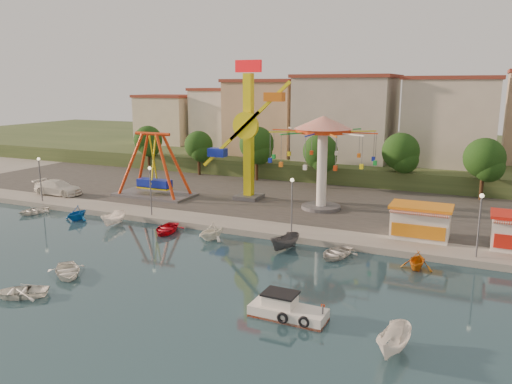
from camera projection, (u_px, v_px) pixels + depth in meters
The scene contains 36 objects.
ground at pixel (136, 272), 38.84m from camera, with size 200.00×200.00×0.00m, color #152E3B.
quay_deck at pixel (343, 161), 93.88m from camera, with size 200.00×100.00×0.60m, color #9E998E.
asphalt_pad at pixel (280, 191), 65.38m from camera, with size 90.00×28.00×0.01m, color #4C4944.
hill_terrace at pixel (350, 151), 98.07m from camera, with size 200.00×60.00×3.00m, color #384C26.
pirate_ship_ride at pixel (154, 166), 62.00m from camera, with size 10.00×5.00×8.00m.
kamikaze_tower at pixel (251, 135), 59.03m from camera, with size 7.66×3.10×16.50m.
wave_swinger at pixel (323, 142), 54.59m from camera, with size 11.60×11.60×10.40m.
booth_left at pixel (420, 221), 45.24m from camera, with size 5.40×3.78×3.08m.
lamp_post_0 at pixel (41, 180), 59.50m from camera, with size 0.14×0.14×5.00m, color #59595E.
lamp_post_1 at pixel (151, 192), 52.99m from camera, with size 0.14×0.14×5.00m, color #59595E.
lamp_post_2 at pixel (292, 207), 46.49m from camera, with size 0.14×0.14×5.00m, color #59595E.
lamp_post_3 at pixel (479, 227), 39.98m from camera, with size 0.14×0.14×5.00m, color #59595E.
tree_0 at pixel (148, 140), 81.12m from camera, with size 4.60×4.60×7.19m.
tree_1 at pixel (199, 145), 76.46m from camera, with size 4.35×4.35×6.80m.
tree_2 at pixel (257, 144), 71.86m from camera, with size 5.02×5.02×7.85m.
tree_3 at pixel (320, 152), 66.58m from camera, with size 4.68×4.68×7.32m.
tree_4 at pixel (401, 151), 65.13m from camera, with size 4.86×4.86×7.60m.
tree_5 at pixel (484, 158), 59.46m from camera, with size 4.83×4.83×7.54m.
building_0 at pixel (144, 114), 91.47m from camera, with size 9.26×9.53×11.87m, color beige.
building_1 at pixel (216, 123), 91.64m from camera, with size 12.33×9.01×8.63m, color silver.
building_2 at pixel (284, 118), 86.53m from camera, with size 11.95×9.28×11.23m, color tan.
building_3 at pixel (358, 128), 78.33m from camera, with size 12.59×10.50×9.20m, color beige.
building_4 at pixel (451, 129), 75.87m from camera, with size 10.75×9.23×9.24m, color beige.
cabin_motorboat at pixel (286, 311), 31.19m from camera, with size 4.87×2.03×1.71m.
rowboat_a at pixel (67, 271), 37.99m from camera, with size 2.76×3.87×0.80m, color white.
rowboat_b at pixel (20, 291), 34.29m from camera, with size 2.64×3.70×0.77m, color white.
skiff at pixel (394, 342), 26.92m from camera, with size 1.40×3.71×1.43m, color white.
van at pixel (58, 188), 63.22m from camera, with size 2.59×6.38×1.85m, color white.
moored_boat_0 at pixel (33, 210), 56.41m from camera, with size 2.50×3.50×0.73m, color white.
moored_boat_1 at pixel (77, 213), 53.67m from camera, with size 2.60×3.01×1.58m, color blue.
moored_boat_2 at pixel (114, 219), 51.66m from camera, with size 1.35×3.60×1.39m, color white.
moored_boat_3 at pixel (166, 229), 49.07m from camera, with size 2.85×3.99×0.83m, color red.
moored_boat_4 at pixel (212, 231), 46.89m from camera, with size 2.73×3.16×1.66m, color white.
moored_boat_5 at pixel (285, 242), 43.90m from camera, with size 1.38×3.67×1.42m, color #4F5054.
moored_boat_6 at pixel (336, 253), 42.09m from camera, with size 2.80×3.93×0.81m, color silver.
moored_boat_7 at pixel (417, 260), 39.34m from camera, with size 2.43×2.82×1.49m, color orange.
Camera 1 is at (23.74, -29.43, 14.31)m, focal length 35.00 mm.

